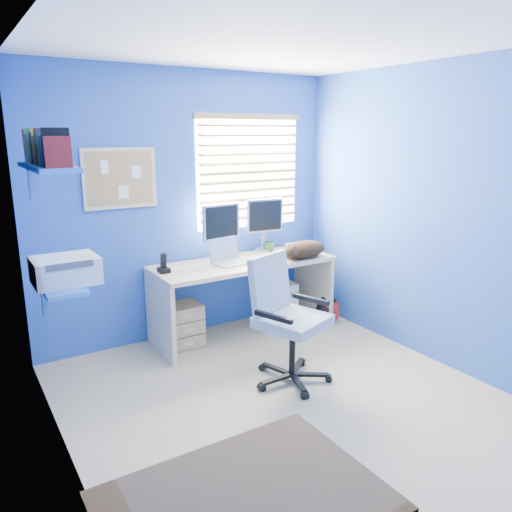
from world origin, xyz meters
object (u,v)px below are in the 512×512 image
desk (244,298)px  cat (304,249)px  laptop (231,252)px  tower_pc (280,301)px  office_chair (287,335)px

desk → cat: size_ratio=3.68×
laptop → tower_pc: size_ratio=0.73×
tower_pc → office_chair: size_ratio=0.45×
laptop → office_chair: (-0.04, -0.96, -0.48)m
tower_pc → laptop: bearing=-163.5°
laptop → cat: size_ratio=0.69×
cat → office_chair: bearing=-158.3°
desk → office_chair: size_ratio=1.75×
cat → office_chair: size_ratio=0.47×
laptop → office_chair: 1.08m
cat → tower_pc: cat is taller
tower_pc → cat: bearing=-69.0°
desk → tower_pc: (0.50, 0.09, -0.14)m
cat → tower_pc: (-0.07, 0.29, -0.60)m
laptop → cat: (0.71, -0.18, -0.02)m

